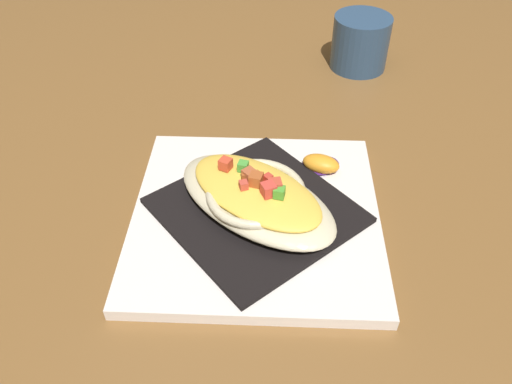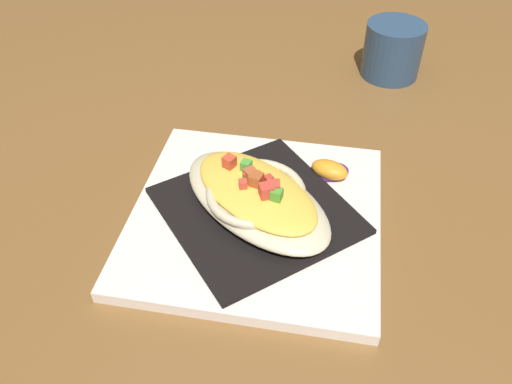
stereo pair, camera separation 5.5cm
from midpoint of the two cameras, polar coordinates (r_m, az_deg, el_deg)
name	(u,v)px [view 1 (the left image)]	position (r m, az deg, el deg)	size (l,w,h in m)	color
ground_plane	(256,221)	(0.58, -2.71, -3.35)	(2.60, 2.60, 0.00)	brown
square_plate	(256,216)	(0.58, -2.73, -2.85)	(0.27, 0.27, 0.01)	white
folded_napkin	(256,210)	(0.57, -2.77, -2.13)	(0.19, 0.19, 0.01)	black
gratin_dish	(256,196)	(0.56, -2.84, -0.53)	(0.19, 0.22, 0.05)	beige
orange_garnish	(321,164)	(0.62, 4.66, 2.98)	(0.06, 0.06, 0.02)	#461F6B
coffee_mug	(360,45)	(0.86, 9.53, 15.67)	(0.12, 0.09, 0.08)	navy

